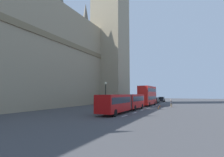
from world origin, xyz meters
name	(u,v)px	position (x,y,z in m)	size (l,w,h in m)	color
ground_plane	(148,108)	(0.00, 0.00, 0.00)	(160.00, 160.00, 0.00)	#424244
lane_centre_marking	(153,107)	(5.18, 0.00, 0.00)	(39.00, 0.16, 0.01)	silver
articulated_bus	(125,101)	(-7.98, 1.99, 1.74)	(16.06, 2.54, 2.90)	#B20F0F
double_decker_bus	(148,95)	(8.18, 2.00, 2.71)	(10.01, 2.54, 4.90)	red
sedan_lead	(155,100)	(19.41, 2.28, 0.91)	(4.40, 1.86, 1.85)	black
sedan_trailing	(162,99)	(29.12, 1.91, 0.91)	(4.40, 1.86, 1.85)	black
traffic_cone_west	(158,107)	(0.25, -2.12, 0.28)	(0.36, 0.36, 0.58)	black
traffic_cone_middle	(160,106)	(4.64, -1.65, 0.28)	(0.36, 0.36, 0.58)	black
street_lamp	(106,94)	(-6.43, 6.50, 3.06)	(0.44, 0.44, 5.27)	black
pedestrian_near_cones	(171,103)	(5.24, -4.05, 0.91)	(0.44, 0.36, 1.69)	#726651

